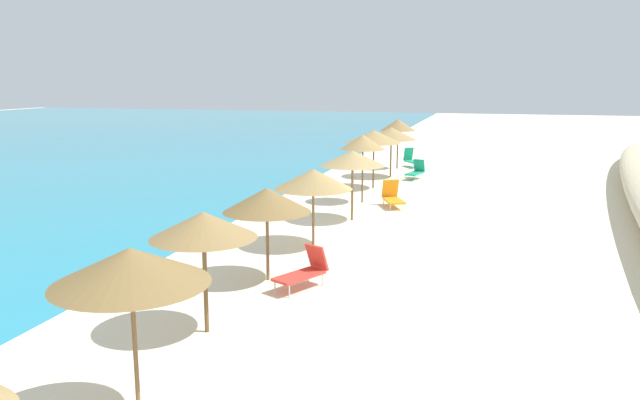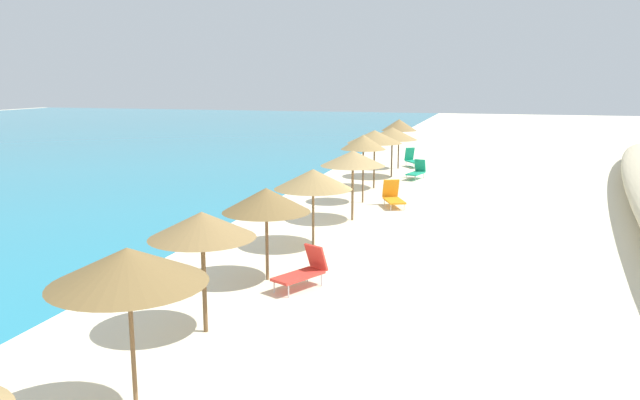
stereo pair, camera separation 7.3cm
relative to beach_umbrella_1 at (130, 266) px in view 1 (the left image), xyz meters
name	(u,v)px [view 1 (the left image)]	position (x,y,z in m)	size (l,w,h in m)	color
ground_plane	(391,240)	(12.23, -1.91, -2.55)	(160.00, 160.00, 0.00)	beige
beach_umbrella_1	(130,266)	(0.00, 0.00, 0.00)	(2.38, 2.38, 2.83)	brown
beach_umbrella_2	(203,225)	(3.57, 0.58, -0.23)	(2.23, 2.23, 2.60)	brown
beach_umbrella_3	(267,200)	(7.23, 0.58, -0.38)	(2.33, 2.33, 2.49)	brown
beach_umbrella_4	(313,179)	(10.90, 0.40, -0.38)	(2.49, 2.49, 2.49)	brown
beach_umbrella_5	(353,158)	(14.87, 0.04, -0.19)	(2.43, 2.43, 2.65)	brown
beach_umbrella_6	(363,142)	(18.37, 0.40, 0.08)	(1.93, 1.93, 2.95)	brown
beach_umbrella_7	(374,137)	(22.05, 0.64, -0.02)	(2.66, 2.66, 2.85)	brown
beach_umbrella_8	(391,134)	(25.84, 0.42, -0.17)	(2.70, 2.70, 2.71)	brown
beach_umbrella_9	(398,125)	(29.23, 0.59, 0.05)	(2.08, 2.08, 2.94)	brown
lounge_chair_0	(304,270)	(6.87, -0.55, -2.08)	(1.63, 1.22, 1.06)	red
lounge_chair_2	(393,196)	(17.82, -1.02, -2.11)	(1.62, 1.21, 1.11)	orange
lounge_chair_3	(416,171)	(25.53, -1.01, -2.12)	(1.56, 0.94, 1.02)	#199972
lounge_chair_4	(411,159)	(30.17, -0.14, -2.07)	(1.53, 1.30, 1.15)	#199972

